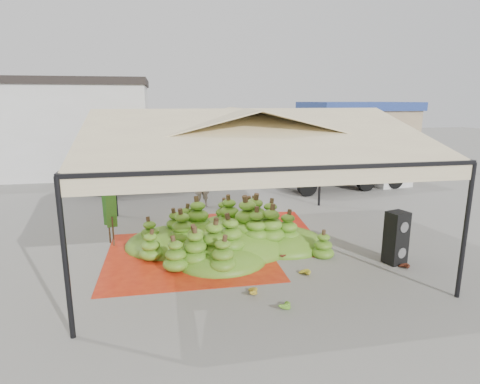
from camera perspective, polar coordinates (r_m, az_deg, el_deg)
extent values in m
plane|color=slate|center=(12.02, 0.45, -7.68)|extent=(90.00, 90.00, 0.00)
cylinder|color=black|center=(7.73, -23.60, -8.94)|extent=(0.10, 0.10, 3.00)
cylinder|color=black|center=(9.80, 29.39, -5.00)|extent=(0.10, 0.10, 3.00)
cylinder|color=black|center=(15.37, -17.45, 2.11)|extent=(0.10, 0.10, 3.00)
cylinder|color=black|center=(16.50, 11.36, 3.17)|extent=(0.10, 0.10, 3.00)
pyramid|color=beige|center=(11.27, 0.48, 9.21)|extent=(8.00, 8.00, 1.00)
cube|color=black|center=(11.32, 0.48, 6.68)|extent=(8.00, 8.00, 0.08)
cube|color=beige|center=(11.34, 0.47, 5.77)|extent=(8.00, 8.00, 0.36)
cube|color=silver|center=(26.25, -28.52, 7.63)|extent=(14.00, 6.00, 5.00)
cube|color=black|center=(26.20, -29.18, 13.50)|extent=(14.30, 6.30, 0.40)
cube|color=tan|center=(27.08, 15.98, 7.33)|extent=(6.00, 5.00, 3.60)
cube|color=navy|center=(26.97, 16.26, 11.66)|extent=(6.30, 5.30, 0.50)
cube|color=red|center=(11.44, -7.21, -8.87)|extent=(4.59, 4.38, 0.01)
cube|color=red|center=(13.18, 0.70, -5.76)|extent=(4.78, 4.98, 0.01)
ellipsoid|color=#4D7919|center=(11.84, -1.29, -4.61)|extent=(7.64, 7.02, 1.33)
ellipsoid|color=#B98725|center=(9.18, 1.21, -13.74)|extent=(0.56, 0.48, 0.23)
ellipsoid|color=gold|center=(10.17, 8.97, -11.19)|extent=(0.58, 0.54, 0.21)
ellipsoid|color=#502812|center=(11.20, 5.89, -8.75)|extent=(0.62, 0.59, 0.22)
ellipsoid|color=#522712|center=(11.26, 22.19, -9.66)|extent=(0.49, 0.44, 0.19)
ellipsoid|color=#397F1A|center=(8.72, 5.89, -15.37)|extent=(0.64, 0.63, 0.23)
ellipsoid|color=#4B7B19|center=(11.23, -4.95, 4.63)|extent=(0.24, 0.24, 0.20)
ellipsoid|color=#4B7B19|center=(11.49, 2.53, 4.85)|extent=(0.24, 0.24, 0.20)
ellipsoid|color=#4B7B19|center=(11.93, 9.58, 4.98)|extent=(0.24, 0.24, 0.20)
ellipsoid|color=#4B7B19|center=(12.53, 16.04, 5.04)|extent=(0.24, 0.24, 0.20)
cube|color=black|center=(11.49, 21.17, -7.73)|extent=(0.61, 0.57, 0.70)
cube|color=black|center=(11.27, 21.46, -4.38)|extent=(0.61, 0.57, 0.70)
imported|color=gray|center=(16.23, -5.50, 0.88)|extent=(0.67, 0.48, 1.71)
cube|color=#4E291A|center=(20.22, -14.38, 3.47)|extent=(5.34, 3.37, 0.12)
cube|color=white|center=(21.02, -5.59, 4.44)|extent=(2.24, 2.53, 2.28)
cylinder|color=black|center=(19.13, -18.98, 0.83)|extent=(0.94, 0.50, 0.89)
cylinder|color=black|center=(21.07, -19.55, 1.86)|extent=(0.94, 0.50, 0.89)
cylinder|color=black|center=(19.67, -9.78, 1.67)|extent=(0.94, 0.50, 0.89)
cylinder|color=black|center=(21.56, -11.15, 2.60)|extent=(0.94, 0.50, 0.89)
cylinder|color=black|center=(20.15, -5.16, 2.08)|extent=(0.94, 0.50, 0.89)
cylinder|color=black|center=(22.00, -6.89, 2.96)|extent=(0.94, 0.50, 0.89)
ellipsoid|color=#387718|center=(20.15, -14.46, 4.86)|extent=(4.27, 2.66, 0.69)
cube|color=gold|center=(20.19, -13.13, 6.08)|extent=(2.39, 2.38, 0.25)
cube|color=#4D2819|center=(19.86, 12.70, 3.36)|extent=(5.17, 2.93, 0.12)
cube|color=white|center=(21.72, 19.99, 3.96)|extent=(2.05, 2.38, 2.25)
cylinder|color=black|center=(18.25, 9.53, 0.79)|extent=(0.91, 0.42, 0.88)
cylinder|color=black|center=(19.95, 6.83, 1.92)|extent=(0.91, 0.42, 0.88)
cylinder|color=black|center=(19.94, 17.45, 1.40)|extent=(0.91, 0.42, 0.88)
cylinder|color=black|center=(21.50, 14.35, 2.40)|extent=(0.91, 0.42, 0.88)
cylinder|color=black|center=(20.97, 21.10, 1.67)|extent=(0.91, 0.42, 0.88)
cylinder|color=black|center=(22.46, 17.90, 2.62)|extent=(0.91, 0.42, 0.88)
ellipsoid|color=#3C7D1A|center=(19.78, 12.77, 4.75)|extent=(4.13, 2.31, 0.69)
cube|color=gold|center=(20.00, 14.03, 5.91)|extent=(2.22, 2.21, 0.24)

